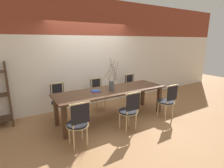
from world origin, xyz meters
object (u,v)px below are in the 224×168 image
at_px(chair_far_center, 132,87).
at_px(vase_centerpiece, 112,85).
at_px(dining_table, 112,93).
at_px(chair_near_center, 168,100).
at_px(book_stack, 96,91).

height_order(chair_far_center, vase_centerpiece, vase_centerpiece).
bearing_deg(chair_far_center, dining_table, 31.75).
height_order(dining_table, chair_near_center, chair_near_center).
distance_m(chair_far_center, book_stack, 1.79).
height_order(chair_near_center, vase_centerpiece, vase_centerpiece).
relative_size(dining_table, vase_centerpiece, 3.52).
bearing_deg(chair_near_center, vase_centerpiece, 151.02).
xyz_separation_m(chair_near_center, book_stack, (-1.64, 0.82, 0.29)).
distance_m(chair_near_center, chair_far_center, 1.50).
bearing_deg(chair_far_center, book_stack, 22.58).
height_order(chair_near_center, book_stack, chair_near_center).
relative_size(dining_table, book_stack, 13.12).
xyz_separation_m(dining_table, book_stack, (-0.42, 0.07, 0.11)).
distance_m(dining_table, chair_far_center, 1.43).
height_order(chair_far_center, book_stack, chair_far_center).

